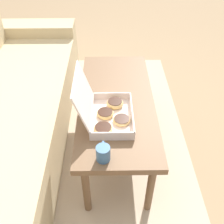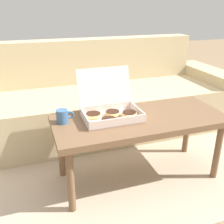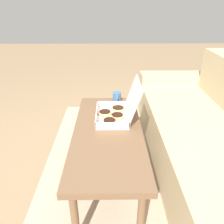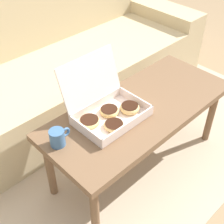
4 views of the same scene
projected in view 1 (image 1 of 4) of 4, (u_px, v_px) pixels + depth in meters
ground_plane at (111, 147)px, 2.02m from camera, size 12.00×12.00×0.00m
area_rug at (72, 147)px, 2.01m from camera, size 2.63×1.76×0.01m
coffee_table at (116, 105)px, 1.74m from camera, size 1.13×0.49×0.47m
pastry_box at (106, 112)px, 1.54m from camera, size 0.36×0.33×0.29m
coffee_mug at (103, 153)px, 1.31m from camera, size 0.11×0.07×0.09m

